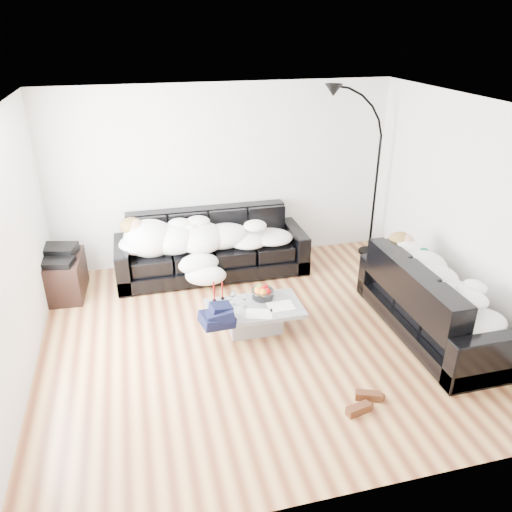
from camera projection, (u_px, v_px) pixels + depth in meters
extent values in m
plane|color=brown|center=(262.00, 336.00, 5.85)|extent=(5.00, 5.00, 0.00)
cube|color=silver|center=(223.00, 175.00, 7.26)|extent=(5.00, 0.02, 2.60)
cube|color=silver|center=(9.00, 259.00, 4.73)|extent=(0.02, 4.50, 2.60)
cube|color=silver|center=(469.00, 213.00, 5.84)|extent=(0.02, 4.50, 2.60)
plane|color=white|center=(264.00, 108.00, 4.73)|extent=(5.00, 5.00, 0.00)
cube|color=black|center=(212.00, 245.00, 7.12)|extent=(2.69, 0.93, 0.88)
cube|color=black|center=(436.00, 299.00, 5.75)|extent=(0.92, 2.15, 0.87)
ellipsoid|color=#0D5D4C|center=(405.00, 254.00, 6.20)|extent=(0.42, 0.38, 0.20)
cube|color=#939699|center=(254.00, 318.00, 5.89)|extent=(1.11, 0.65, 0.32)
cylinder|color=white|center=(263.00, 292.00, 5.97)|extent=(0.30, 0.30, 0.16)
cylinder|color=white|center=(234.00, 298.00, 5.82)|extent=(0.09, 0.09, 0.18)
cylinder|color=white|center=(230.00, 302.00, 5.77)|extent=(0.07, 0.07, 0.15)
cylinder|color=white|center=(245.00, 301.00, 5.77)|extent=(0.08, 0.08, 0.17)
cylinder|color=maroon|center=(214.00, 292.00, 5.87)|extent=(0.05, 0.05, 0.26)
cylinder|color=maroon|center=(222.00, 291.00, 5.93)|extent=(0.05, 0.05, 0.23)
cube|color=silver|center=(281.00, 306.00, 5.82)|extent=(0.31, 0.24, 0.01)
cube|color=silver|center=(259.00, 314.00, 5.67)|extent=(0.35, 0.29, 0.01)
cube|color=black|center=(62.00, 276.00, 6.62)|extent=(0.59, 0.81, 0.54)
cube|color=black|center=(58.00, 254.00, 6.48)|extent=(0.51, 0.43, 0.13)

